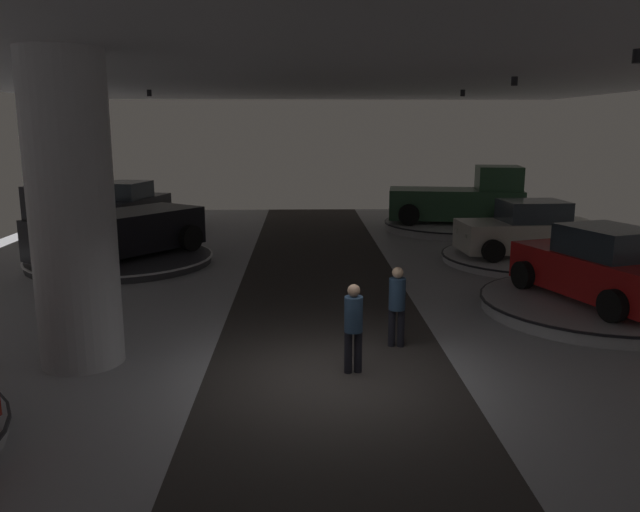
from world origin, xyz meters
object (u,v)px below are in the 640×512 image
at_px(display_car_deep_left, 127,205).
at_px(visitor_walking_near, 397,302).
at_px(display_platform_deep_left, 129,228).
at_px(display_platform_deep_right, 454,225).
at_px(display_platform_far_right, 525,258).
at_px(pickup_truck_deep_right, 463,199).
at_px(display_platform_far_left, 121,259).
at_px(column_left, 72,212).
at_px(display_car_mid_right, 602,267).
at_px(display_car_far_right, 528,231).
at_px(visitor_walking_far, 353,323).
at_px(pickup_truck_far_left, 110,228).
at_px(display_platform_mid_right, 597,305).

bearing_deg(display_car_deep_left, visitor_walking_near, -57.02).
bearing_deg(display_platform_deep_left, display_platform_deep_right, 0.98).
bearing_deg(display_platform_far_right, pickup_truck_deep_right, 94.17).
xyz_separation_m(display_platform_deep_right, display_platform_far_right, (0.77, -6.31, -0.05)).
bearing_deg(display_platform_deep_left, display_platform_far_right, -23.44).
relative_size(display_platform_deep_left, display_platform_far_right, 1.14).
height_order(display_platform_deep_right, pickup_truck_deep_right, pickup_truck_deep_right).
distance_m(display_platform_deep_left, display_platform_far_left, 6.07).
bearing_deg(column_left, visitor_walking_near, 6.39).
bearing_deg(display_car_mid_right, display_car_far_right, 87.24).
bearing_deg(display_car_far_right, display_car_deep_left, 156.73).
bearing_deg(display_platform_deep_right, visitor_walking_far, -109.55).
xyz_separation_m(display_platform_deep_right, display_platform_deep_left, (-13.25, -0.23, 0.00)).
xyz_separation_m(display_platform_deep_left, display_car_far_right, (14.05, -6.08, 0.82)).
relative_size(column_left, display_platform_far_right, 1.05).
bearing_deg(pickup_truck_far_left, display_car_far_right, 0.45).
xyz_separation_m(column_left, visitor_walking_near, (5.82, 0.65, -1.84)).
bearing_deg(display_car_mid_right, pickup_truck_deep_right, 91.10).
distance_m(display_platform_mid_right, visitor_walking_near, 5.45).
bearing_deg(display_platform_deep_left, pickup_truck_far_left, -79.62).
xyz_separation_m(pickup_truck_far_left, visitor_walking_near, (7.68, -7.45, -0.28)).
xyz_separation_m(display_platform_mid_right, pickup_truck_far_left, (-12.65, 5.32, 1.01)).
bearing_deg(pickup_truck_deep_right, display_car_deep_left, -179.13).
height_order(display_platform_deep_right, display_car_mid_right, display_car_mid_right).
bearing_deg(visitor_walking_near, display_car_far_right, 55.24).
bearing_deg(pickup_truck_deep_right, visitor_walking_near, -109.00).
bearing_deg(column_left, display_platform_far_right, 36.63).
bearing_deg(visitor_walking_near, pickup_truck_far_left, 135.90).
xyz_separation_m(display_car_far_right, visitor_walking_near, (-5.24, -7.55, -0.10)).
bearing_deg(display_platform_deep_left, visitor_walking_near, -57.10).
height_order(display_car_deep_left, display_platform_far_right, display_car_deep_left).
distance_m(pickup_truck_far_left, visitor_walking_near, 10.71).
bearing_deg(display_platform_deep_right, pickup_truck_deep_right, -9.16).
xyz_separation_m(display_platform_deep_left, display_car_deep_left, (-0.01, -0.03, 0.92)).
distance_m(display_car_mid_right, visitor_walking_near, 5.40).
bearing_deg(display_platform_deep_left, display_platform_mid_right, -39.84).
bearing_deg(display_car_far_right, visitor_walking_far, -124.95).
relative_size(display_platform_mid_right, display_car_mid_right, 1.16).
xyz_separation_m(display_platform_far_left, pickup_truck_far_left, (-0.19, -0.26, 1.04)).
relative_size(display_platform_far_right, pickup_truck_far_left, 0.95).
bearing_deg(display_car_mid_right, column_left, -165.71).
bearing_deg(pickup_truck_far_left, display_platform_mid_right, -22.81).
height_order(display_car_far_right, pickup_truck_far_left, pickup_truck_far_left).
bearing_deg(visitor_walking_far, display_platform_far_right, 55.17).
bearing_deg(visitor_walking_near, pickup_truck_deep_right, 71.00).
height_order(display_platform_mid_right, pickup_truck_far_left, pickup_truck_far_left).
xyz_separation_m(pickup_truck_deep_right, display_car_mid_right, (0.22, -11.70, -0.19)).
height_order(display_car_mid_right, display_platform_far_right, display_car_mid_right).
height_order(display_car_deep_left, visitor_walking_near, display_car_deep_left).
distance_m(display_platform_deep_left, display_platform_far_right, 15.29).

